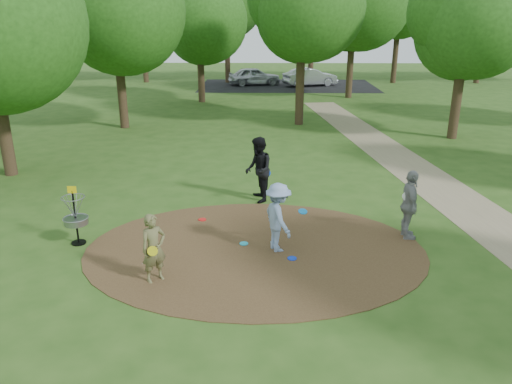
{
  "coord_description": "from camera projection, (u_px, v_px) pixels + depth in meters",
  "views": [
    {
      "loc": [
        0.24,
        -11.12,
        5.51
      ],
      "look_at": [
        0.0,
        1.2,
        1.1
      ],
      "focal_mm": 35.0,
      "sensor_mm": 36.0,
      "label": 1
    }
  ],
  "objects": [
    {
      "name": "player_walking_with_disc",
      "position": [
        258.0,
        170.0,
        15.26
      ],
      "size": [
        0.92,
        1.1,
        2.02
      ],
      "color": "black",
      "rests_on": "ground"
    },
    {
      "name": "disc_ground_cyan",
      "position": [
        244.0,
        243.0,
        12.62
      ],
      "size": [
        0.22,
        0.22,
        0.02
      ],
      "primitive_type": "cylinder",
      "color": "#1BB8DD",
      "rests_on": "dirt_clearing"
    },
    {
      "name": "car_right",
      "position": [
        310.0,
        77.0,
        40.12
      ],
      "size": [
        4.57,
        2.91,
        1.42
      ],
      "primitive_type": "imported",
      "rotation": [
        0.0,
        0.0,
        1.92
      ],
      "color": "#B0B1B8",
      "rests_on": "ground"
    },
    {
      "name": "disc_ground_blue",
      "position": [
        292.0,
        258.0,
        11.86
      ],
      "size": [
        0.22,
        0.22,
        0.02
      ],
      "primitive_type": "cylinder",
      "color": "#0D33DE",
      "rests_on": "dirt_clearing"
    },
    {
      "name": "player_throwing_with_disc",
      "position": [
        278.0,
        218.0,
        12.06
      ],
      "size": [
        1.25,
        1.28,
        1.73
      ],
      "color": "#849CC5",
      "rests_on": "ground"
    },
    {
      "name": "player_waiting_with_disc",
      "position": [
        409.0,
        205.0,
        12.71
      ],
      "size": [
        0.48,
        1.09,
        1.83
      ],
      "color": "gray",
      "rests_on": "ground"
    },
    {
      "name": "parking_lot",
      "position": [
        288.0,
        86.0,
        40.53
      ],
      "size": [
        14.0,
        8.0,
        0.01
      ],
      "primitive_type": "cube",
      "color": "black",
      "rests_on": "ground"
    },
    {
      "name": "dirt_clearing",
      "position": [
        255.0,
        250.0,
        12.33
      ],
      "size": [
        8.4,
        8.4,
        0.02
      ],
      "primitive_type": "cylinder",
      "color": "#47301C",
      "rests_on": "ground"
    },
    {
      "name": "car_left",
      "position": [
        254.0,
        76.0,
        40.67
      ],
      "size": [
        4.46,
        2.52,
        1.43
      ],
      "primitive_type": "imported",
      "rotation": [
        0.0,
        0.0,
        1.78
      ],
      "color": "#B5B8BE",
      "rests_on": "ground"
    },
    {
      "name": "tree_ring",
      "position": [
        280.0,
        22.0,
        19.64
      ],
      "size": [
        36.92,
        45.69,
        9.45
      ],
      "color": "#332316",
      "rests_on": "ground"
    },
    {
      "name": "disc_golf_basket",
      "position": [
        75.0,
        211.0,
        12.4
      ],
      "size": [
        0.63,
        0.63,
        1.54
      ],
      "color": "black",
      "rests_on": "ground"
    },
    {
      "name": "disc_ground_red",
      "position": [
        202.0,
        220.0,
        14.09
      ],
      "size": [
        0.22,
        0.22,
        0.02
      ],
      "primitive_type": "cylinder",
      "color": "red",
      "rests_on": "dirt_clearing"
    },
    {
      "name": "footpath",
      "position": [
        486.0,
        220.0,
        14.09
      ],
      "size": [
        7.55,
        39.89,
        0.01
      ],
      "primitive_type": "cube",
      "rotation": [
        0.0,
        0.0,
        0.14
      ],
      "color": "#8C7A5B",
      "rests_on": "ground"
    },
    {
      "name": "player_observer_with_disc",
      "position": [
        154.0,
        248.0,
        10.67
      ],
      "size": [
        0.67,
        0.65,
        1.55
      ],
      "color": "brown",
      "rests_on": "ground"
    },
    {
      "name": "ground",
      "position": [
        255.0,
        250.0,
        12.33
      ],
      "size": [
        100.0,
        100.0,
        0.0
      ],
      "primitive_type": "plane",
      "color": "#2D5119",
      "rests_on": "ground"
    }
  ]
}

